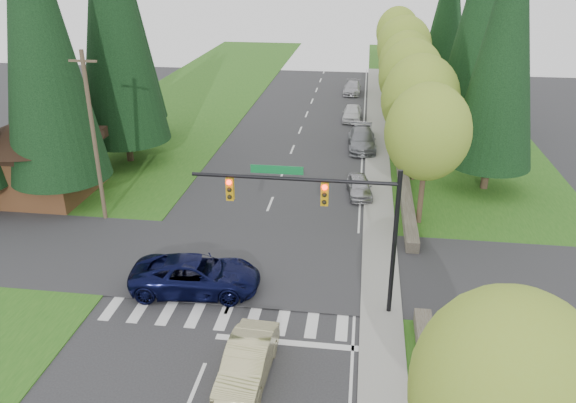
% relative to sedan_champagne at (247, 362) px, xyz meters
% --- Properties ---
extents(ground, '(120.00, 120.00, 0.00)m').
position_rel_sedan_champagne_xyz_m(ground, '(-1.82, 0.46, -0.74)').
color(ground, '#28282B').
rests_on(ground, ground).
extents(grass_east, '(14.00, 110.00, 0.06)m').
position_rel_sedan_champagne_xyz_m(grass_east, '(11.18, 20.46, -0.71)').
color(grass_east, '#245717').
rests_on(grass_east, ground).
extents(grass_west, '(14.00, 110.00, 0.06)m').
position_rel_sedan_champagne_xyz_m(grass_west, '(-14.82, 20.46, -0.71)').
color(grass_west, '#245717').
rests_on(grass_west, ground).
extents(cross_street, '(120.00, 8.00, 0.10)m').
position_rel_sedan_champagne_xyz_m(cross_street, '(-1.82, 8.46, -0.74)').
color(cross_street, '#28282B').
rests_on(cross_street, ground).
extents(sidewalk_east, '(1.80, 80.00, 0.13)m').
position_rel_sedan_champagne_xyz_m(sidewalk_east, '(5.08, 22.46, -0.68)').
color(sidewalk_east, gray).
rests_on(sidewalk_east, ground).
extents(curb_east, '(0.20, 80.00, 0.13)m').
position_rel_sedan_champagne_xyz_m(curb_east, '(4.23, 22.46, -0.68)').
color(curb_east, gray).
rests_on(curb_east, ground).
extents(stone_wall_north, '(0.70, 40.00, 0.70)m').
position_rel_sedan_champagne_xyz_m(stone_wall_north, '(6.78, 30.46, -0.39)').
color(stone_wall_north, '#4C4438').
rests_on(stone_wall_north, ground).
extents(traffic_signal, '(8.70, 0.37, 6.80)m').
position_rel_sedan_champagne_xyz_m(traffic_signal, '(2.55, 4.96, 4.24)').
color(traffic_signal, black).
rests_on(traffic_signal, ground).
extents(brown_building, '(8.40, 8.40, 5.40)m').
position_rel_sedan_champagne_xyz_m(brown_building, '(-16.82, 15.46, 2.40)').
color(brown_building, '#4C2D19').
rests_on(brown_building, ground).
extents(utility_pole, '(1.60, 0.24, 10.00)m').
position_rel_sedan_champagne_xyz_m(utility_pole, '(-11.32, 12.46, 4.40)').
color(utility_pole, '#473828').
rests_on(utility_pole, ground).
extents(decid_tree_0, '(4.80, 4.80, 8.37)m').
position_rel_sedan_champagne_xyz_m(decid_tree_0, '(7.38, 14.46, 4.85)').
color(decid_tree_0, '#38281C').
rests_on(decid_tree_0, ground).
extents(decid_tree_1, '(5.20, 5.20, 8.80)m').
position_rel_sedan_champagne_xyz_m(decid_tree_1, '(7.48, 21.46, 5.05)').
color(decid_tree_1, '#38281C').
rests_on(decid_tree_1, ground).
extents(decid_tree_2, '(5.00, 5.00, 8.82)m').
position_rel_sedan_champagne_xyz_m(decid_tree_2, '(7.28, 28.46, 5.18)').
color(decid_tree_2, '#38281C').
rests_on(decid_tree_2, ground).
extents(decid_tree_3, '(5.00, 5.00, 8.55)m').
position_rel_sedan_champagne_xyz_m(decid_tree_3, '(7.38, 35.46, 4.92)').
color(decid_tree_3, '#38281C').
rests_on(decid_tree_3, ground).
extents(decid_tree_4, '(5.40, 5.40, 9.18)m').
position_rel_sedan_champagne_xyz_m(decid_tree_4, '(7.48, 42.46, 5.32)').
color(decid_tree_4, '#38281C').
rests_on(decid_tree_4, ground).
extents(decid_tree_5, '(4.80, 4.80, 8.30)m').
position_rel_sedan_champagne_xyz_m(decid_tree_5, '(7.28, 49.46, 4.79)').
color(decid_tree_5, '#38281C').
rests_on(decid_tree_5, ground).
extents(decid_tree_6, '(5.20, 5.20, 8.86)m').
position_rel_sedan_champagne_xyz_m(decid_tree_6, '(7.38, 56.46, 5.12)').
color(decid_tree_6, '#38281C').
rests_on(decid_tree_6, ground).
extents(decid_tree_south, '(4.60, 4.60, 7.92)m').
position_rel_sedan_champagne_xyz_m(decid_tree_south, '(7.48, -5.54, 4.52)').
color(decid_tree_south, '#38281C').
rests_on(decid_tree_south, ground).
extents(conifer_w_a, '(6.12, 6.12, 19.80)m').
position_rel_sedan_champagne_xyz_m(conifer_w_a, '(-14.82, 14.46, 10.05)').
color(conifer_w_a, '#38281C').
rests_on(conifer_w_a, ground).
extents(conifer_w_b, '(5.44, 5.44, 17.80)m').
position_rel_sedan_champagne_xyz_m(conifer_w_b, '(-17.82, 18.46, 9.05)').
color(conifer_w_b, '#38281C').
rests_on(conifer_w_b, ground).
extents(conifer_w_c, '(6.46, 6.46, 20.80)m').
position_rel_sedan_champagne_xyz_m(conifer_w_c, '(-13.82, 22.46, 10.55)').
color(conifer_w_c, '#38281C').
rests_on(conifer_w_c, ground).
extents(conifer_w_e, '(5.78, 5.78, 18.80)m').
position_rel_sedan_champagne_xyz_m(conifer_w_e, '(-15.82, 28.46, 9.55)').
color(conifer_w_e, '#38281C').
rests_on(conifer_w_e, ground).
extents(conifer_e_a, '(5.44, 5.44, 17.80)m').
position_rel_sedan_champagne_xyz_m(conifer_e_a, '(12.18, 20.46, 9.05)').
color(conifer_e_a, '#38281C').
rests_on(conifer_e_a, ground).
extents(conifer_e_b, '(6.12, 6.12, 19.80)m').
position_rel_sedan_champagne_xyz_m(conifer_e_b, '(13.18, 34.46, 10.05)').
color(conifer_e_b, '#38281C').
rests_on(conifer_e_b, ground).
extents(conifer_e_c, '(5.10, 5.10, 16.80)m').
position_rel_sedan_champagne_xyz_m(conifer_e_c, '(12.18, 48.46, 8.55)').
color(conifer_e_c, '#38281C').
rests_on(conifer_e_c, ground).
extents(sedan_champagne, '(1.79, 4.59, 1.49)m').
position_rel_sedan_champagne_xyz_m(sedan_champagne, '(0.00, 0.00, 0.00)').
color(sedan_champagne, '#C1B880').
rests_on(sedan_champagne, ground).
extents(suv_navy, '(6.28, 3.34, 1.68)m').
position_rel_sedan_champagne_xyz_m(suv_navy, '(-3.61, 5.58, 0.10)').
color(suv_navy, black).
rests_on(suv_navy, ground).
extents(parked_car_a, '(1.97, 3.89, 1.27)m').
position_rel_sedan_champagne_xyz_m(parked_car_a, '(3.78, 18.18, -0.11)').
color(parked_car_a, '#A2A2A7').
rests_on(parked_car_a, ground).
extents(parked_car_b, '(2.45, 5.45, 1.55)m').
position_rel_sedan_champagne_xyz_m(parked_car_b, '(3.78, 27.90, 0.03)').
color(parked_car_b, gray).
rests_on(parked_car_b, ground).
extents(parked_car_c, '(1.66, 4.02, 1.30)m').
position_rel_sedan_champagne_xyz_m(parked_car_c, '(3.78, 30.73, -0.10)').
color(parked_car_c, '#BBBCC1').
rests_on(parked_car_c, ground).
extents(parked_car_d, '(1.81, 4.29, 1.45)m').
position_rel_sedan_champagne_xyz_m(parked_car_d, '(2.70, 36.46, -0.02)').
color(parked_car_d, silver).
rests_on(parked_car_d, ground).
extents(parked_car_e, '(2.00, 4.65, 1.33)m').
position_rel_sedan_champagne_xyz_m(parked_car_e, '(2.38, 47.60, -0.08)').
color(parked_car_e, '#A5A5AA').
rests_on(parked_car_e, ground).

